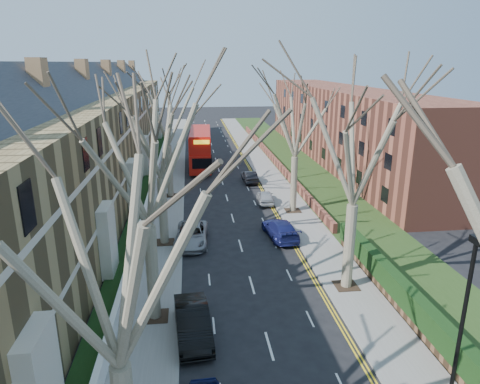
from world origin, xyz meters
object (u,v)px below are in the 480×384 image
object	(u,v)px
lamp_post	(459,341)
double_decker_bus	(201,150)
car_left_mid	(193,322)
car_right_near	(280,229)

from	to	relation	value
lamp_post	double_decker_bus	size ratio (longest dim) A/B	0.70
car_left_mid	lamp_post	bearing A→B (deg)	-46.44
lamp_post	car_left_mid	bearing A→B (deg)	138.32
car_right_near	double_decker_bus	bearing A→B (deg)	-83.52
lamp_post	double_decker_bus	bearing A→B (deg)	99.30
lamp_post	car_right_near	world-z (taller)	lamp_post
double_decker_bus	car_left_mid	size ratio (longest dim) A/B	2.43
double_decker_bus	car_right_near	xyz separation A→B (m)	(5.52, -24.37, -1.65)
lamp_post	double_decker_bus	world-z (taller)	lamp_post
car_right_near	lamp_post	bearing A→B (deg)	88.63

